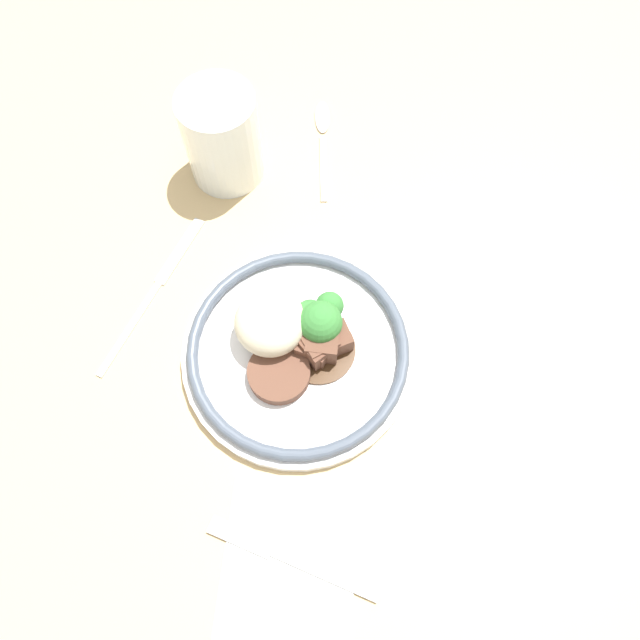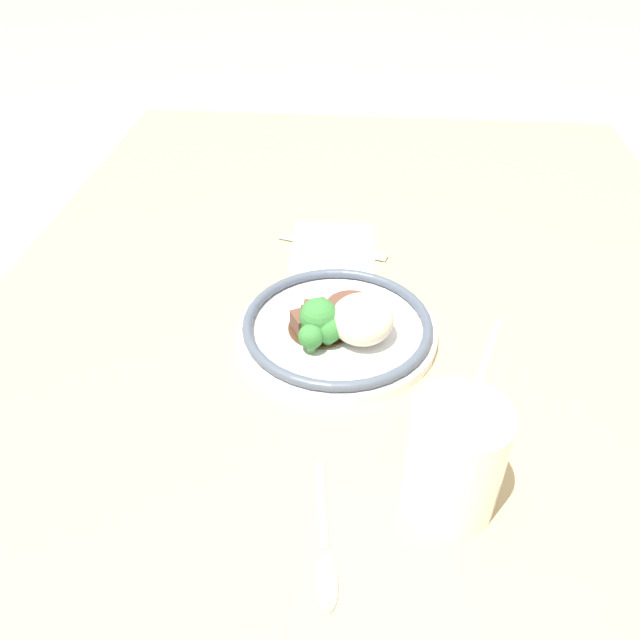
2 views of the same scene
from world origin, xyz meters
The scene contains 8 objects.
ground_plane centered at (0.00, 0.00, 0.00)m, with size 8.00×8.00×0.00m, color tan.
dining_table centered at (0.00, 0.00, 0.02)m, with size 1.42×0.96×0.05m.
napkin centered at (-0.18, -0.05, 0.05)m, with size 0.14×0.12×0.00m.
plate centered at (0.02, -0.03, 0.07)m, with size 0.23×0.23×0.07m.
juice_glass centered at (0.24, 0.08, 0.10)m, with size 0.08×0.08×0.11m.
fork centered at (-0.18, -0.03, 0.05)m, with size 0.06×0.16×0.00m.
knife centered at (0.07, 0.13, 0.05)m, with size 0.20×0.07×0.00m.
spoon centered at (0.30, -0.02, 0.05)m, with size 0.15×0.03×0.01m.
Camera 1 is at (-0.20, -0.08, 0.65)m, focal length 35.00 mm.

